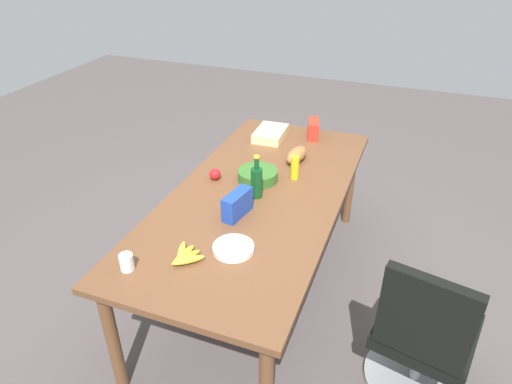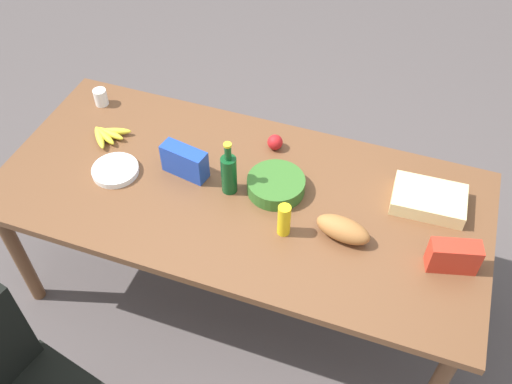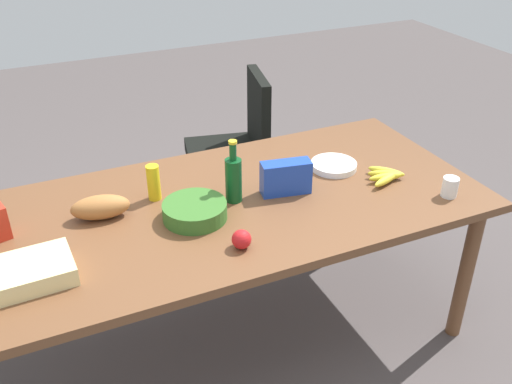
{
  "view_description": "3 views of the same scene",
  "coord_description": "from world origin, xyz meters",
  "px_view_note": "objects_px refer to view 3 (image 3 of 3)",
  "views": [
    {
      "loc": [
        -2.33,
        -0.87,
        2.3
      ],
      "look_at": [
        -0.04,
        0.0,
        0.81
      ],
      "focal_mm": 32.0,
      "sensor_mm": 36.0,
      "label": 1
    },
    {
      "loc": [
        0.66,
        -1.63,
        2.68
      ],
      "look_at": [
        0.09,
        -0.01,
        0.82
      ],
      "focal_mm": 39.42,
      "sensor_mm": 36.0,
      "label": 2
    },
    {
      "loc": [
        0.75,
        1.98,
        2.07
      ],
      "look_at": [
        -0.11,
        0.08,
        0.86
      ],
      "focal_mm": 40.06,
      "sensor_mm": 36.0,
      "label": 3
    }
  ],
  "objects_px": {
    "office_chair": "(234,163)",
    "salad_bowl": "(195,211)",
    "paper_cup": "(450,187)",
    "paper_plate_stack": "(334,165)",
    "conference_table": "(226,217)",
    "chip_bag_blue": "(286,178)",
    "banana_bunch": "(386,175)",
    "apple_red": "(242,239)",
    "bread_loaf": "(100,207)",
    "sheet_cake": "(26,273)",
    "mustard_bottle": "(154,183)",
    "wine_bottle": "(234,178)"
  },
  "relations": [
    {
      "from": "paper_plate_stack",
      "to": "apple_red",
      "type": "relative_size",
      "value": 2.89
    },
    {
      "from": "mustard_bottle",
      "to": "paper_cup",
      "type": "height_order",
      "value": "mustard_bottle"
    },
    {
      "from": "office_chair",
      "to": "paper_cup",
      "type": "relative_size",
      "value": 10.44
    },
    {
      "from": "paper_plate_stack",
      "to": "banana_bunch",
      "type": "height_order",
      "value": "banana_bunch"
    },
    {
      "from": "office_chair",
      "to": "paper_plate_stack",
      "type": "distance_m",
      "value": 1.12
    },
    {
      "from": "banana_bunch",
      "to": "paper_plate_stack",
      "type": "bearing_deg",
      "value": -51.89
    },
    {
      "from": "apple_red",
      "to": "chip_bag_blue",
      "type": "xyz_separation_m",
      "value": [
        -0.34,
        -0.31,
        0.04
      ]
    },
    {
      "from": "wine_bottle",
      "to": "salad_bowl",
      "type": "bearing_deg",
      "value": 18.54
    },
    {
      "from": "apple_red",
      "to": "mustard_bottle",
      "type": "height_order",
      "value": "mustard_bottle"
    },
    {
      "from": "bread_loaf",
      "to": "chip_bag_blue",
      "type": "height_order",
      "value": "chip_bag_blue"
    },
    {
      "from": "chip_bag_blue",
      "to": "sheet_cake",
      "type": "bearing_deg",
      "value": 9.22
    },
    {
      "from": "sheet_cake",
      "to": "office_chair",
      "type": "bearing_deg",
      "value": -135.11
    },
    {
      "from": "conference_table",
      "to": "chip_bag_blue",
      "type": "relative_size",
      "value": 10.31
    },
    {
      "from": "sheet_cake",
      "to": "mustard_bottle",
      "type": "distance_m",
      "value": 0.67
    },
    {
      "from": "bread_loaf",
      "to": "chip_bag_blue",
      "type": "relative_size",
      "value": 1.09
    },
    {
      "from": "banana_bunch",
      "to": "office_chair",
      "type": "bearing_deg",
      "value": -77.79
    },
    {
      "from": "paper_plate_stack",
      "to": "salad_bowl",
      "type": "relative_size",
      "value": 0.83
    },
    {
      "from": "banana_bunch",
      "to": "bread_loaf",
      "type": "bearing_deg",
      "value": -9.93
    },
    {
      "from": "conference_table",
      "to": "paper_plate_stack",
      "type": "height_order",
      "value": "paper_plate_stack"
    },
    {
      "from": "banana_bunch",
      "to": "apple_red",
      "type": "bearing_deg",
      "value": 14.67
    },
    {
      "from": "conference_table",
      "to": "banana_bunch",
      "type": "distance_m",
      "value": 0.77
    },
    {
      "from": "sheet_cake",
      "to": "wine_bottle",
      "type": "xyz_separation_m",
      "value": [
        -0.87,
        -0.21,
        0.07
      ]
    },
    {
      "from": "office_chair",
      "to": "bread_loaf",
      "type": "bearing_deg",
      "value": 45.17
    },
    {
      "from": "paper_plate_stack",
      "to": "paper_cup",
      "type": "distance_m",
      "value": 0.54
    },
    {
      "from": "sheet_cake",
      "to": "salad_bowl",
      "type": "relative_size",
      "value": 1.2
    },
    {
      "from": "bread_loaf",
      "to": "apple_red",
      "type": "relative_size",
      "value": 3.16
    },
    {
      "from": "conference_table",
      "to": "office_chair",
      "type": "height_order",
      "value": "office_chair"
    },
    {
      "from": "mustard_bottle",
      "to": "chip_bag_blue",
      "type": "bearing_deg",
      "value": 161.03
    },
    {
      "from": "conference_table",
      "to": "paper_cup",
      "type": "distance_m",
      "value": 0.99
    },
    {
      "from": "apple_red",
      "to": "bread_loaf",
      "type": "bearing_deg",
      "value": -44.36
    },
    {
      "from": "wine_bottle",
      "to": "apple_red",
      "type": "xyz_separation_m",
      "value": [
        0.11,
        0.34,
        -0.07
      ]
    },
    {
      "from": "sheet_cake",
      "to": "mustard_bottle",
      "type": "bearing_deg",
      "value": -146.91
    },
    {
      "from": "paper_plate_stack",
      "to": "banana_bunch",
      "type": "xyz_separation_m",
      "value": [
        -0.16,
        0.2,
        0.01
      ]
    },
    {
      "from": "bread_loaf",
      "to": "chip_bag_blue",
      "type": "distance_m",
      "value": 0.8
    },
    {
      "from": "office_chair",
      "to": "salad_bowl",
      "type": "height_order",
      "value": "office_chair"
    },
    {
      "from": "bread_loaf",
      "to": "banana_bunch",
      "type": "distance_m",
      "value": 1.28
    },
    {
      "from": "bread_loaf",
      "to": "mustard_bottle",
      "type": "relative_size",
      "value": 1.5
    },
    {
      "from": "chip_bag_blue",
      "to": "apple_red",
      "type": "bearing_deg",
      "value": 41.74
    },
    {
      "from": "salad_bowl",
      "to": "wine_bottle",
      "type": "height_order",
      "value": "wine_bottle"
    },
    {
      "from": "apple_red",
      "to": "banana_bunch",
      "type": "xyz_separation_m",
      "value": [
        -0.82,
        -0.21,
        -0.01
      ]
    },
    {
      "from": "sheet_cake",
      "to": "apple_red",
      "type": "relative_size",
      "value": 4.21
    },
    {
      "from": "conference_table",
      "to": "office_chair",
      "type": "bearing_deg",
      "value": -113.84
    },
    {
      "from": "paper_plate_stack",
      "to": "salad_bowl",
      "type": "bearing_deg",
      "value": 10.95
    },
    {
      "from": "paper_plate_stack",
      "to": "apple_red",
      "type": "xyz_separation_m",
      "value": [
        0.66,
        0.42,
        0.02
      ]
    },
    {
      "from": "office_chair",
      "to": "banana_bunch",
      "type": "distance_m",
      "value": 1.33
    },
    {
      "from": "bread_loaf",
      "to": "wine_bottle",
      "type": "bearing_deg",
      "value": 170.06
    },
    {
      "from": "paper_plate_stack",
      "to": "bread_loaf",
      "type": "bearing_deg",
      "value": -0.98
    },
    {
      "from": "bread_loaf",
      "to": "mustard_bottle",
      "type": "height_order",
      "value": "mustard_bottle"
    },
    {
      "from": "apple_red",
      "to": "conference_table",
      "type": "bearing_deg",
      "value": -100.87
    },
    {
      "from": "wine_bottle",
      "to": "conference_table",
      "type": "bearing_deg",
      "value": 7.67
    }
  ]
}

